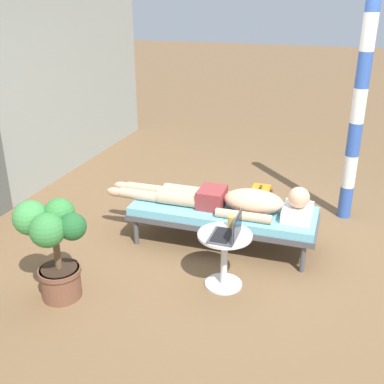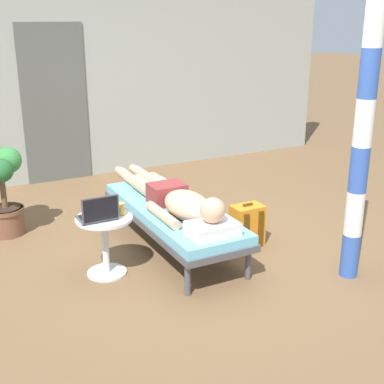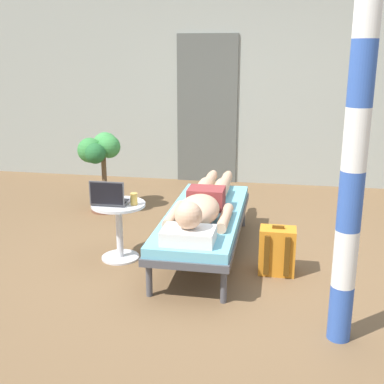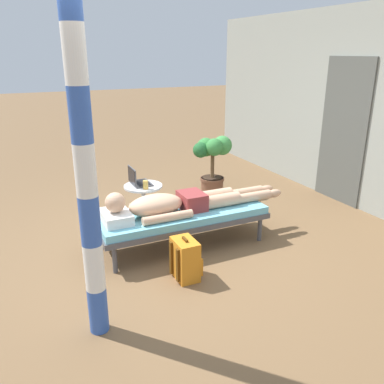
{
  "view_description": "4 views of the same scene",
  "coord_description": "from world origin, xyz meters",
  "views": [
    {
      "loc": [
        -4.37,
        -0.88,
        2.47
      ],
      "look_at": [
        -0.32,
        0.46,
        0.64
      ],
      "focal_mm": 44.16,
      "sensor_mm": 36.0,
      "label": 1
    },
    {
      "loc": [
        -2.09,
        -3.97,
        2.13
      ],
      "look_at": [
        0.02,
        0.02,
        0.6
      ],
      "focal_mm": 49.17,
      "sensor_mm": 36.0,
      "label": 2
    },
    {
      "loc": [
        0.57,
        -4.04,
        1.84
      ],
      "look_at": [
        -0.2,
        0.11,
        0.62
      ],
      "focal_mm": 46.7,
      "sensor_mm": 36.0,
      "label": 3
    },
    {
      "loc": [
        3.7,
        -1.47,
        2.1
      ],
      "look_at": [
        -0.1,
        0.31,
        0.62
      ],
      "focal_mm": 37.44,
      "sensor_mm": 36.0,
      "label": 4
    }
  ],
  "objects": [
    {
      "name": "ground_plane",
      "position": [
        0.0,
        0.0,
        0.0
      ],
      "size": [
        40.0,
        40.0,
        0.0
      ],
      "primitive_type": "plane",
      "color": "brown"
    },
    {
      "name": "lounge_chair",
      "position": [
        -0.1,
        0.19,
        0.35
      ],
      "size": [
        0.67,
        1.92,
        0.42
      ],
      "color": "#4C4C51",
      "rests_on": "ground"
    },
    {
      "name": "person_reclining",
      "position": [
        -0.1,
        0.12,
        0.52
      ],
      "size": [
        0.53,
        2.17,
        0.32
      ],
      "color": "white",
      "rests_on": "lounge_chair"
    },
    {
      "name": "side_table",
      "position": [
        -0.84,
        -0.02,
        0.36
      ],
      "size": [
        0.48,
        0.48,
        0.52
      ],
      "color": "silver",
      "rests_on": "ground"
    },
    {
      "name": "laptop",
      "position": [
        -0.9,
        -0.07,
        0.58
      ],
      "size": [
        0.31,
        0.24,
        0.23
      ],
      "color": "#4C4C51",
      "rests_on": "side_table"
    },
    {
      "name": "drink_glass",
      "position": [
        -0.69,
        -0.03,
        0.58
      ],
      "size": [
        0.06,
        0.06,
        0.11
      ],
      "primitive_type": "cylinder",
      "color": "gold",
      "rests_on": "side_table"
    },
    {
      "name": "backpack",
      "position": [
        0.57,
        -0.07,
        0.2
      ],
      "size": [
        0.3,
        0.26,
        0.42
      ],
      "color": "orange",
      "rests_on": "ground"
    },
    {
      "name": "potted_plant",
      "position": [
        -1.47,
        1.29,
        0.55
      ],
      "size": [
        0.49,
        0.64,
        0.9
      ],
      "color": "brown",
      "rests_on": "ground"
    },
    {
      "name": "porch_post",
      "position": [
        0.99,
        -1.01,
        1.32
      ],
      "size": [
        0.15,
        0.15,
        2.65
      ],
      "color": "#3359B2",
      "rests_on": "ground"
    }
  ]
}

